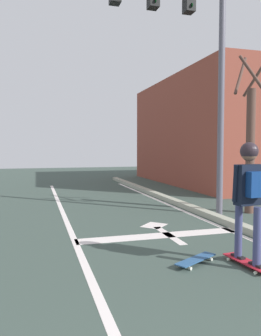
% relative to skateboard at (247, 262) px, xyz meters
% --- Properties ---
extents(lane_line_center, '(0.12, 20.00, 0.01)m').
position_rel_skateboard_xyz_m(lane_line_center, '(-2.27, 1.42, -0.06)').
color(lane_line_center, silver).
rests_on(lane_line_center, ground).
extents(lane_line_curbside, '(0.12, 20.00, 0.01)m').
position_rel_skateboard_xyz_m(lane_line_curbside, '(0.94, 1.42, -0.06)').
color(lane_line_curbside, silver).
rests_on(lane_line_curbside, ground).
extents(stop_bar, '(3.36, 0.40, 0.01)m').
position_rel_skateboard_xyz_m(stop_bar, '(-0.59, 1.95, -0.06)').
color(stop_bar, silver).
rests_on(stop_bar, ground).
extents(lane_arrow_stem, '(0.16, 1.40, 0.01)m').
position_rel_skateboard_xyz_m(lane_arrow_stem, '(-0.42, 1.93, -0.06)').
color(lane_arrow_stem, silver).
rests_on(lane_arrow_stem, ground).
extents(lane_arrow_head, '(0.71, 0.71, 0.01)m').
position_rel_skateboard_xyz_m(lane_arrow_head, '(-0.42, 2.78, -0.06)').
color(lane_arrow_head, silver).
rests_on(lane_arrow_head, ground).
extents(curb_strip, '(0.24, 24.00, 0.14)m').
position_rel_skateboard_xyz_m(curb_strip, '(1.19, 1.42, 0.01)').
color(curb_strip, '#9EA18D').
rests_on(curb_strip, ground).
extents(skateboard, '(0.28, 0.88, 0.07)m').
position_rel_skateboard_xyz_m(skateboard, '(0.00, 0.00, 0.00)').
color(skateboard, '#B31C29').
rests_on(skateboard, ground).
extents(skater, '(0.48, 0.64, 1.74)m').
position_rel_skateboard_xyz_m(skater, '(0.00, -0.02, 1.13)').
color(skater, '#3B3F6C').
rests_on(skater, skateboard).
extents(spare_skateboard, '(0.81, 0.56, 0.08)m').
position_rel_skateboard_xyz_m(spare_skateboard, '(-0.66, 0.30, 0.00)').
color(spare_skateboard, '#2B5584').
rests_on(spare_skateboard, ground).
extents(traffic_signal_mast, '(3.77, 0.34, 5.92)m').
position_rel_skateboard_xyz_m(traffic_signal_mast, '(0.61, 3.45, 4.26)').
color(traffic_signal_mast, '#5B5867').
rests_on(traffic_signal_mast, ground).
extents(roadside_tree, '(0.99, 0.97, 4.21)m').
position_rel_skateboard_xyz_m(roadside_tree, '(2.51, 3.45, 1.81)').
color(roadside_tree, brown).
rests_on(roadside_tree, ground).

